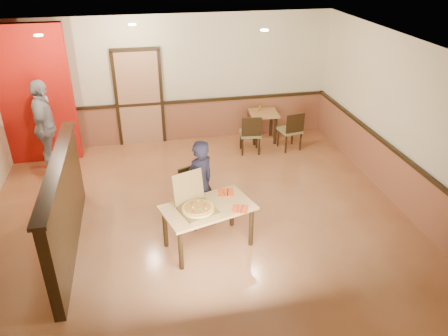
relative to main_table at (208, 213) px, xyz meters
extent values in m
plane|color=#C27A4B|center=(-0.04, 0.57, -0.59)|extent=(7.00, 7.00, 0.00)
plane|color=black|center=(-0.04, 0.57, 2.21)|extent=(7.00, 7.00, 0.00)
plane|color=#F3E9BE|center=(-0.04, 4.07, 0.81)|extent=(7.00, 0.00, 7.00)
plane|color=#F3E9BE|center=(3.46, 0.57, 0.81)|extent=(0.00, 7.00, 7.00)
cube|color=#95583B|center=(-0.04, 4.04, -0.14)|extent=(7.00, 0.04, 0.90)
cube|color=black|center=(-0.04, 4.02, 0.33)|extent=(7.00, 0.06, 0.06)
cube|color=#95583B|center=(3.43, 0.57, -0.14)|extent=(0.04, 7.00, 0.90)
cube|color=black|center=(3.41, 0.57, 0.33)|extent=(0.06, 7.00, 0.06)
cube|color=tan|center=(-0.84, 4.03, 0.46)|extent=(0.90, 0.06, 2.10)
cube|color=black|center=(-2.04, 0.37, 0.11)|extent=(0.14, 3.00, 1.40)
cube|color=black|center=(-2.04, 0.37, 0.83)|extent=(0.20, 3.10, 0.05)
cube|color=#B8150D|center=(-2.94, 3.57, 0.81)|extent=(1.60, 0.20, 2.78)
cylinder|color=#FFF3B2|center=(-2.34, 2.37, 2.19)|extent=(0.14, 0.14, 0.02)
cylinder|color=#FFF3B2|center=(-0.84, 3.07, 2.19)|extent=(0.14, 0.14, 0.02)
cylinder|color=#FFF3B2|center=(1.36, 2.07, 2.19)|extent=(0.14, 0.14, 0.02)
cube|color=tan|center=(0.00, 0.00, 0.09)|extent=(1.47, 1.10, 0.04)
cylinder|color=black|center=(-0.46, -0.45, -0.26)|extent=(0.07, 0.07, 0.66)
cylinder|color=black|center=(-0.64, 0.11, -0.26)|extent=(0.07, 0.07, 0.66)
cylinder|color=black|center=(0.64, -0.11, -0.26)|extent=(0.07, 0.07, 0.66)
cylinder|color=black|center=(0.46, 0.45, -0.26)|extent=(0.07, 0.07, 0.66)
cube|color=olive|center=(-0.05, 0.67, -0.13)|extent=(0.61, 0.61, 0.06)
cube|color=black|center=(-0.14, 0.87, 0.12)|extent=(0.42, 0.22, 0.44)
cylinder|color=black|center=(-0.15, 0.42, -0.39)|extent=(0.04, 0.04, 0.40)
cylinder|color=black|center=(-0.30, 0.77, -0.39)|extent=(0.04, 0.04, 0.40)
cylinder|color=black|center=(0.20, 0.58, -0.39)|extent=(0.04, 0.04, 0.40)
cylinder|color=black|center=(0.05, 0.93, -0.39)|extent=(0.04, 0.04, 0.40)
cube|color=olive|center=(1.44, 3.07, -0.16)|extent=(0.48, 0.48, 0.06)
cube|color=black|center=(1.41, 2.87, 0.08)|extent=(0.42, 0.09, 0.41)
cylinder|color=black|center=(1.64, 3.22, -0.41)|extent=(0.04, 0.04, 0.38)
cylinder|color=black|center=(1.59, 2.87, -0.41)|extent=(0.04, 0.04, 0.38)
cylinder|color=black|center=(1.28, 3.27, -0.41)|extent=(0.04, 0.04, 0.38)
cylinder|color=black|center=(1.24, 2.91, -0.41)|extent=(0.04, 0.04, 0.38)
cube|color=olive|center=(2.34, 3.07, -0.16)|extent=(0.51, 0.51, 0.06)
cube|color=black|center=(2.37, 2.87, 0.08)|extent=(0.42, 0.11, 0.42)
cylinder|color=black|center=(2.48, 3.28, -0.40)|extent=(0.04, 0.04, 0.38)
cylinder|color=black|center=(2.55, 2.92, -0.40)|extent=(0.04, 0.04, 0.38)
cylinder|color=black|center=(2.13, 3.21, -0.40)|extent=(0.04, 0.04, 0.38)
cylinder|color=black|center=(2.19, 2.86, -0.40)|extent=(0.04, 0.04, 0.38)
cube|color=tan|center=(1.89, 3.62, 0.06)|extent=(0.69, 0.69, 0.04)
cylinder|color=black|center=(1.63, 3.40, -0.27)|extent=(0.07, 0.07, 0.64)
cylinder|color=black|center=(1.67, 3.88, -0.27)|extent=(0.07, 0.07, 0.64)
cylinder|color=black|center=(2.10, 3.36, -0.27)|extent=(0.07, 0.07, 0.64)
cylinder|color=black|center=(2.14, 3.83, -0.27)|extent=(0.07, 0.07, 0.64)
imported|color=black|center=(-0.03, 0.60, 0.15)|extent=(0.65, 0.60, 1.49)
imported|color=gray|center=(-2.67, 3.06, 0.33)|extent=(0.51, 1.11, 1.86)
cube|color=brown|center=(-0.16, -0.10, 0.12)|extent=(0.61, 0.61, 0.03)
cube|color=brown|center=(-0.25, 0.16, 0.38)|extent=(0.48, 0.25, 0.47)
cylinder|color=#DFBD51|center=(-0.16, -0.10, 0.16)|extent=(0.62, 0.62, 0.03)
cube|color=#F24711|center=(0.45, -0.16, 0.11)|extent=(0.29, 0.29, 0.01)
cylinder|color=silver|center=(0.42, -0.16, 0.12)|extent=(0.07, 0.19, 0.01)
cube|color=silver|center=(0.48, -0.16, 0.11)|extent=(0.08, 0.20, 0.00)
cube|color=#F24711|center=(0.34, 0.33, 0.11)|extent=(0.27, 0.27, 0.01)
cylinder|color=silver|center=(0.31, 0.33, 0.12)|extent=(0.04, 0.21, 0.01)
cube|color=silver|center=(0.37, 0.33, 0.11)|extent=(0.05, 0.22, 0.00)
cylinder|color=#95671B|center=(1.84, 3.75, 0.16)|extent=(0.06, 0.06, 0.14)
camera|label=1|loc=(-0.83, -5.30, 3.59)|focal=35.00mm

